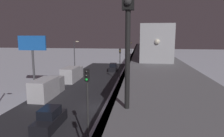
{
  "coord_description": "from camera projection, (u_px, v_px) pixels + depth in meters",
  "views": [
    {
      "loc": [
        -5.06,
        23.71,
        8.81
      ],
      "look_at": [
        0.35,
        -15.33,
        2.5
      ],
      "focal_mm": 32.42,
      "sensor_mm": 36.0,
      "label": 1
    }
  ],
  "objects": [
    {
      "name": "ground_plane",
      "position": [
        98.0,
        107.0,
        25.27
      ],
      "size": [
        240.0,
        240.0,
        0.0
      ],
      "primitive_type": "plane",
      "color": "silver"
    },
    {
      "name": "avenue_asphalt",
      "position": [
        61.0,
        106.0,
        25.93
      ],
      "size": [
        11.0,
        82.39,
        0.01
      ],
      "primitive_type": "cube",
      "color": "#28282D",
      "rests_on": "ground_plane"
    },
    {
      "name": "elevated_railway",
      "position": [
        151.0,
        64.0,
        23.51
      ],
      "size": [
        5.0,
        82.39,
        6.49
      ],
      "color": "slate",
      "rests_on": "ground_plane"
    },
    {
      "name": "subway_train",
      "position": [
        146.0,
        38.0,
        53.07
      ],
      "size": [
        2.94,
        74.07,
        3.4
      ],
      "color": "#B7BABF",
      "rests_on": "elevated_railway"
    },
    {
      "name": "rail_signal",
      "position": [
        128.0,
        23.0,
        6.14
      ],
      "size": [
        0.36,
        0.41,
        4.0
      ],
      "color": "black",
      "rests_on": "elevated_railway"
    },
    {
      "name": "sedan_black",
      "position": [
        113.0,
        68.0,
        51.84
      ],
      "size": [
        1.91,
        4.59,
        1.97
      ],
      "rotation": [
        0.0,
        0.0,
        3.14
      ],
      "color": "black",
      "rests_on": "ground_plane"
    },
    {
      "name": "sedan_black_2",
      "position": [
        50.0,
        119.0,
        19.68
      ],
      "size": [
        1.8,
        4.74,
        1.97
      ],
      "rotation": [
        0.0,
        0.0,
        3.14
      ],
      "color": "black",
      "rests_on": "ground_plane"
    },
    {
      "name": "box_truck",
      "position": [
        47.0,
        88.0,
        29.62
      ],
      "size": [
        2.4,
        7.4,
        2.8
      ],
      "color": "#B2B2B7",
      "rests_on": "ground_plane"
    },
    {
      "name": "delivery_van",
      "position": [
        72.0,
        74.0,
        40.42
      ],
      "size": [
        2.4,
        7.4,
        2.8
      ],
      "color": "silver",
      "rests_on": "ground_plane"
    },
    {
      "name": "traffic_light_near",
      "position": [
        87.0,
        98.0,
        15.28
      ],
      "size": [
        0.32,
        0.44,
        6.4
      ],
      "color": "#2D2D2D",
      "rests_on": "ground_plane"
    },
    {
      "name": "traffic_light_mid",
      "position": [
        120.0,
        60.0,
        39.67
      ],
      "size": [
        0.32,
        0.44,
        6.4
      ],
      "color": "#2D2D2D",
      "rests_on": "ground_plane"
    },
    {
      "name": "traffic_light_far",
      "position": [
        128.0,
        51.0,
        64.07
      ],
      "size": [
        0.32,
        0.44,
        6.4
      ],
      "color": "#2D2D2D",
      "rests_on": "ground_plane"
    },
    {
      "name": "traffic_light_distant",
      "position": [
        131.0,
        47.0,
        88.46
      ],
      "size": [
        0.32,
        0.44,
        6.4
      ],
      "color": "#2D2D2D",
      "rests_on": "ground_plane"
    },
    {
      "name": "commercial_billboard",
      "position": [
        32.0,
        48.0,
        33.5
      ],
      "size": [
        4.8,
        0.36,
        8.9
      ],
      "color": "#4C4C51",
      "rests_on": "ground_plane"
    },
    {
      "name": "street_lamp_far",
      "position": [
        75.0,
        52.0,
        50.45
      ],
      "size": [
        1.35,
        0.44,
        7.65
      ],
      "color": "#38383D",
      "rests_on": "ground_plane"
    }
  ]
}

